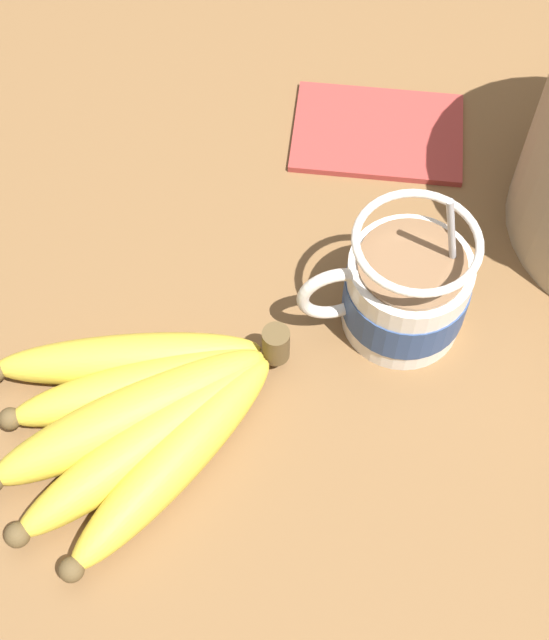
{
  "coord_description": "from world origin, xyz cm",
  "views": [
    {
      "loc": [
        10.53,
        32.36,
        60.7
      ],
      "look_at": [
        4.6,
        0.31,
        7.26
      ],
      "focal_mm": 50.0,
      "sensor_mm": 36.0,
      "label": 1
    }
  ],
  "objects": [
    {
      "name": "table",
      "position": [
        0.0,
        0.0,
        1.4
      ],
      "size": [
        132.62,
        132.62,
        2.8
      ],
      "color": "brown",
      "rests_on": "ground"
    },
    {
      "name": "coffee_mug",
      "position": [
        -5.17,
        -0.73,
        6.81
      ],
      "size": [
        12.79,
        9.11,
        13.87
      ],
      "color": "white",
      "rests_on": "table"
    },
    {
      "name": "banana_bunch",
      "position": [
        14.64,
        4.66,
        4.71
      ],
      "size": [
        22.34,
        18.44,
        4.35
      ],
      "color": "brown",
      "rests_on": "table"
    },
    {
      "name": "napkin",
      "position": [
        -8.19,
        -19.37,
        3.1
      ],
      "size": [
        17.01,
        14.11,
        0.6
      ],
      "color": "#A33833",
      "rests_on": "table"
    }
  ]
}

